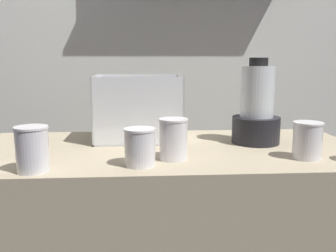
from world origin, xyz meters
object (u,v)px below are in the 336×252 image
Objects in this scene: juice_cup_pomegranate_far_right at (307,142)px; juice_cup_pomegranate_left at (32,152)px; carrot_display_bin at (139,119)px; juice_cup_mango_middle at (140,150)px; blender_pitcher at (257,111)px; juice_cup_orange_right at (173,141)px.

juice_cup_pomegranate_left is at bearing -174.34° from juice_cup_pomegranate_far_right.
carrot_display_bin reaches higher than juice_cup_mango_middle.
juice_cup_pomegranate_far_right is (0.54, -0.33, -0.03)m from carrot_display_bin.
blender_pitcher is 2.44× the size of juice_cup_orange_right.
juice_cup_pomegranate_far_right is at bearing -31.61° from carrot_display_bin.
juice_cup_mango_middle is (0.01, -0.38, -0.03)m from carrot_display_bin.
carrot_display_bin is at bearing 167.40° from blender_pitcher.
juice_cup_pomegranate_far_right is (0.10, -0.23, -0.07)m from blender_pitcher.
juice_cup_pomegranate_far_right reaches higher than juice_cup_mango_middle.
carrot_display_bin is 2.57× the size of juice_cup_orange_right.
juice_cup_orange_right is (-0.33, -0.21, -0.06)m from blender_pitcher.
juice_cup_mango_middle is (0.30, 0.04, -0.01)m from juice_cup_pomegranate_left.
juice_cup_mango_middle is 0.12m from juice_cup_orange_right.
blender_pitcher reaches higher than juice_cup_pomegranate_left.
juice_cup_pomegranate_left is 0.42m from juice_cup_orange_right.
blender_pitcher is 0.26m from juice_cup_pomegranate_far_right.
juice_cup_pomegranate_left is (-0.29, -0.41, -0.02)m from carrot_display_bin.
juice_cup_pomegranate_left is 0.84m from juice_cup_pomegranate_far_right.
blender_pitcher is 2.46× the size of juice_cup_pomegranate_left.
juice_cup_pomegranate_left is at bearing -125.38° from carrot_display_bin.
juice_cup_pomegranate_left reaches higher than juice_cup_mango_middle.
juice_cup_orange_right reaches higher than juice_cup_pomegranate_far_right.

